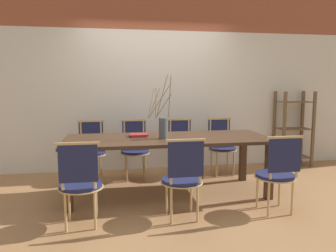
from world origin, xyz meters
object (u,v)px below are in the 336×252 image
at_px(dining_table, 168,144).
at_px(chair_far_center, 181,146).
at_px(book_stack, 138,135).
at_px(vase_centerpiece, 163,127).
at_px(shelving_rack, 293,129).
at_px(chair_near_center, 277,172).

bearing_deg(dining_table, chair_far_center, 66.98).
bearing_deg(book_stack, chair_far_center, 44.38).
distance_m(vase_centerpiece, shelving_rack, 2.83).
relative_size(dining_table, vase_centerpiece, 3.28).
xyz_separation_m(dining_table, shelving_rack, (2.46, 1.14, -0.01)).
xyz_separation_m(chair_near_center, vase_centerpiece, (-1.17, 0.78, 0.43)).
bearing_deg(vase_centerpiece, book_stack, 145.05).
height_order(vase_centerpiece, shelving_rack, vase_centerpiece).
distance_m(chair_far_center, book_stack, 1.08).
distance_m(dining_table, chair_near_center, 1.40).
bearing_deg(chair_near_center, shelving_rack, 55.54).
xyz_separation_m(chair_near_center, shelving_rack, (1.37, 1.99, 0.18)).
bearing_deg(shelving_rack, dining_table, -155.19).
bearing_deg(dining_table, shelving_rack, 24.81).
distance_m(dining_table, shelving_rack, 2.71).
distance_m(dining_table, book_stack, 0.41).
relative_size(chair_far_center, vase_centerpiece, 1.11).
bearing_deg(vase_centerpiece, dining_table, 44.06).
bearing_deg(vase_centerpiece, chair_near_center, -33.67).
bearing_deg(book_stack, shelving_rack, 19.52).
bearing_deg(dining_table, book_stack, 160.73).
relative_size(chair_far_center, book_stack, 3.65).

